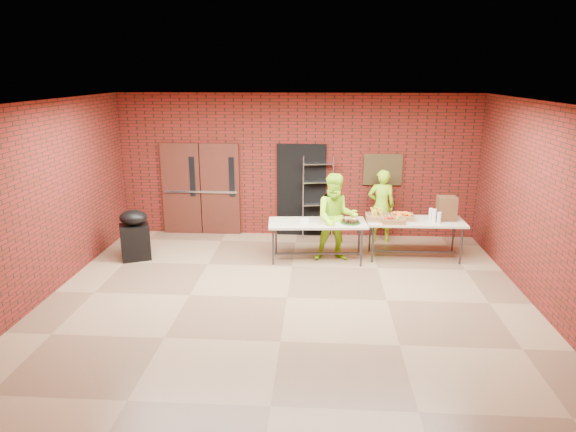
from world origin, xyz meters
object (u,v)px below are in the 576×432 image
(wire_rack, at_px, (318,198))
(volunteer_woman, at_px, (381,206))
(covered_grill, at_px, (135,235))
(table_right, at_px, (415,223))
(coffee_dispenser, at_px, (447,208))
(table_left, at_px, (317,225))
(volunteer_man, at_px, (336,218))

(wire_rack, distance_m, volunteer_woman, 1.41)
(covered_grill, distance_m, volunteer_woman, 5.23)
(wire_rack, relative_size, table_right, 0.96)
(table_right, bearing_deg, coffee_dispenser, 6.81)
(volunteer_woman, bearing_deg, table_right, 118.20)
(table_right, bearing_deg, volunteer_woman, 118.72)
(table_left, xyz_separation_m, volunteer_man, (0.36, 0.04, 0.15))
(covered_grill, height_order, volunteer_woman, volunteer_woman)
(table_left, relative_size, volunteer_woman, 1.22)
(coffee_dispenser, xyz_separation_m, covered_grill, (-6.19, -0.48, -0.52))
(table_right, bearing_deg, covered_grill, -175.98)
(table_right, distance_m, volunteer_woman, 1.17)
(table_left, distance_m, table_right, 1.96)
(table_left, xyz_separation_m, volunteer_woman, (1.38, 1.26, 0.09))
(table_right, xyz_separation_m, volunteer_woman, (-0.56, 1.02, 0.09))
(wire_rack, bearing_deg, covered_grill, -164.55)
(coffee_dispenser, bearing_deg, volunteer_man, -172.62)
(table_right, bearing_deg, wire_rack, 147.40)
(table_left, bearing_deg, table_right, 2.71)
(table_right, bearing_deg, table_left, -172.99)
(volunteer_woman, relative_size, volunteer_man, 0.92)
(covered_grill, bearing_deg, wire_rack, 0.87)
(wire_rack, relative_size, covered_grill, 1.82)
(wire_rack, height_order, table_left, wire_rack)
(wire_rack, distance_m, covered_grill, 4.01)
(table_right, height_order, volunteer_man, volunteer_man)
(wire_rack, height_order, coffee_dispenser, wire_rack)
(coffee_dispenser, bearing_deg, volunteer_woman, 141.09)
(covered_grill, bearing_deg, volunteer_woman, -7.65)
(table_left, bearing_deg, coffee_dispenser, 2.66)
(covered_grill, xyz_separation_m, volunteer_woman, (5.02, 1.43, 0.30))
(table_left, xyz_separation_m, coffee_dispenser, (2.55, 0.32, 0.30))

